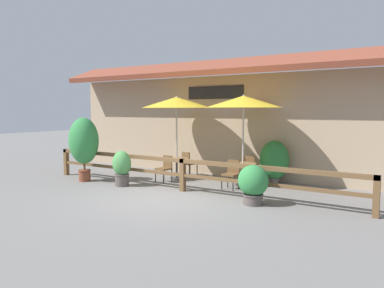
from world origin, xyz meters
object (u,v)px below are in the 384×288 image
(patio_umbrella_middle, at_px, (244,102))
(patio_umbrella_near, at_px, (177,103))
(chair_near_wallside, at_px, (188,162))
(potted_plant_tall_tropical, at_px, (274,161))
(potted_plant_corner_fern, at_px, (84,142))
(chair_middle_streetside, at_px, (231,173))
(chair_near_streetside, at_px, (165,167))
(potted_plant_entrance_palm, at_px, (253,183))
(chair_middle_wallside, at_px, (250,167))
(dining_table_near, at_px, (177,162))
(potted_plant_broad_leaf, at_px, (122,167))
(dining_table_middle, at_px, (243,168))

(patio_umbrella_middle, bearing_deg, patio_umbrella_near, -176.51)
(chair_near_wallside, xyz_separation_m, potted_plant_tall_tropical, (3.13, 0.26, 0.26))
(potted_plant_corner_fern, bearing_deg, chair_middle_streetside, 17.99)
(chair_near_streetside, height_order, potted_plant_entrance_palm, potted_plant_entrance_palm)
(chair_middle_wallside, bearing_deg, chair_near_wallside, 0.80)
(dining_table_near, distance_m, chair_middle_streetside, 2.40)
(chair_near_streetside, bearing_deg, potted_plant_tall_tropical, 36.77)
(potted_plant_corner_fern, bearing_deg, potted_plant_broad_leaf, 2.33)
(dining_table_near, height_order, potted_plant_entrance_palm, potted_plant_entrance_palm)
(dining_table_near, bearing_deg, chair_middle_wallside, 18.31)
(patio_umbrella_near, relative_size, chair_near_streetside, 3.29)
(patio_umbrella_near, relative_size, chair_middle_streetside, 3.29)
(potted_plant_corner_fern, relative_size, potted_plant_entrance_palm, 2.11)
(potted_plant_broad_leaf, bearing_deg, chair_middle_wallside, 41.33)
(patio_umbrella_near, height_order, dining_table_near, patio_umbrella_near)
(potted_plant_corner_fern, bearing_deg, patio_umbrella_middle, 24.46)
(patio_umbrella_near, height_order, dining_table_middle, patio_umbrella_near)
(chair_near_streetside, bearing_deg, potted_plant_corner_fern, -141.05)
(chair_near_wallside, bearing_deg, potted_plant_broad_leaf, 88.68)
(dining_table_middle, distance_m, potted_plant_broad_leaf, 3.80)
(dining_table_near, distance_m, potted_plant_corner_fern, 3.19)
(dining_table_middle, bearing_deg, dining_table_near, -176.51)
(chair_near_wallside, bearing_deg, potted_plant_corner_fern, 63.44)
(chair_middle_wallside, height_order, potted_plant_corner_fern, potted_plant_corner_fern)
(chair_near_streetside, bearing_deg, potted_plant_entrance_palm, -9.24)
(dining_table_middle, height_order, chair_middle_streetside, chair_middle_streetside)
(dining_table_middle, relative_size, potted_plant_entrance_palm, 0.85)
(chair_middle_streetside, height_order, potted_plant_entrance_palm, potted_plant_entrance_palm)
(dining_table_near, bearing_deg, potted_plant_corner_fern, -139.26)
(patio_umbrella_middle, relative_size, chair_middle_streetside, 3.29)
(chair_near_streetside, relative_size, potted_plant_entrance_palm, 0.86)
(potted_plant_corner_fern, height_order, potted_plant_entrance_palm, potted_plant_corner_fern)
(dining_table_near, relative_size, chair_middle_wallside, 0.99)
(dining_table_near, distance_m, chair_middle_wallside, 2.53)
(potted_plant_broad_leaf, bearing_deg, potted_plant_corner_fern, -177.67)
(patio_umbrella_near, xyz_separation_m, potted_plant_entrance_palm, (3.66, -1.92, -2.08))
(dining_table_near, height_order, chair_near_wallside, chair_near_wallside)
(chair_near_wallside, height_order, patio_umbrella_middle, patio_umbrella_middle)
(chair_middle_wallside, relative_size, potted_plant_tall_tropical, 0.62)
(patio_umbrella_near, distance_m, potted_plant_tall_tropical, 3.80)
(potted_plant_broad_leaf, height_order, potted_plant_entrance_palm, potted_plant_broad_leaf)
(dining_table_near, relative_size, chair_middle_streetside, 0.99)
(patio_umbrella_near, height_order, potted_plant_broad_leaf, patio_umbrella_near)
(potted_plant_corner_fern, distance_m, potted_plant_tall_tropical, 6.29)
(dining_table_middle, relative_size, potted_plant_broad_leaf, 0.77)
(patio_umbrella_near, distance_m, chair_middle_streetside, 3.22)
(patio_umbrella_middle, relative_size, dining_table_middle, 3.34)
(dining_table_middle, relative_size, potted_plant_corner_fern, 0.40)
(chair_near_streetside, distance_m, potted_plant_corner_fern, 2.83)
(chair_near_wallside, distance_m, potted_plant_broad_leaf, 2.76)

